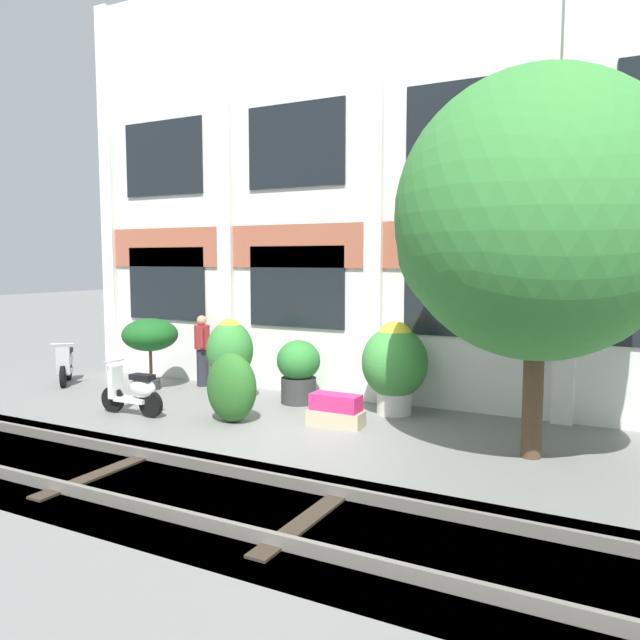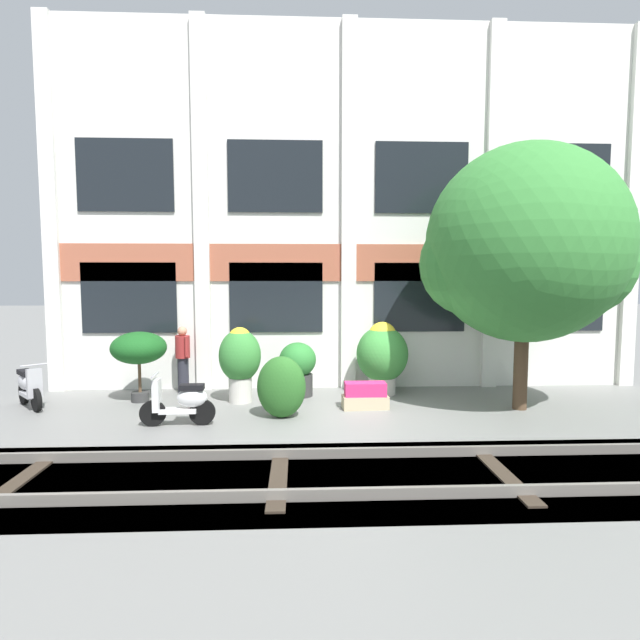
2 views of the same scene
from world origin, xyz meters
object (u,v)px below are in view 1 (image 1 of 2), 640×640
Objects in this scene: potted_plant_stone_basin at (299,369)px; scooter_second_parked at (134,391)px; broadleaf_tree at (539,224)px; potted_plant_tall_urn at (150,336)px; resident_by_doorway at (202,348)px; potted_plant_square_trough at (336,411)px; scooter_near_curb at (66,364)px; potted_plant_ribbed_drum at (395,362)px; potted_plant_fluted_column at (230,353)px; topiary_hedge at (232,388)px.

potted_plant_stone_basin reaches higher than scooter_second_parked.
broadleaf_tree is 3.50× the size of potted_plant_tall_urn.
resident_by_doorway is (0.77, 0.81, -0.32)m from potted_plant_tall_urn.
scooter_near_curb is at bearing 176.65° from potted_plant_square_trough.
broadleaf_tree is at bearing -174.92° from scooter_second_parked.
broadleaf_tree reaches higher than potted_plant_ribbed_drum.
potted_plant_fluted_column is 1.41m from potted_plant_stone_basin.
potted_plant_fluted_column reaches higher than scooter_second_parked.
scooter_near_curb is 0.89× the size of topiary_hedge.
topiary_hedge is (2.41, -2.21, -0.24)m from resident_by_doorway.
potted_plant_ribbed_drum reaches higher than scooter_second_parked.
potted_plant_fluted_column is (-5.90, 0.85, -2.33)m from broadleaf_tree.
potted_plant_fluted_column reaches higher than potted_plant_stone_basin.
topiary_hedge is (1.84, 0.46, 0.17)m from scooter_second_parked.
broadleaf_tree is 5.56× the size of potted_plant_square_trough.
topiary_hedge is at bearing -175.27° from broadleaf_tree.
resident_by_doorway reaches higher than potted_plant_square_trough.
scooter_second_parked is 1.14× the size of topiary_hedge.
potted_plant_stone_basin is 3.54m from potted_plant_tall_urn.
potted_plant_tall_urn is 1.16m from resident_by_doorway.
potted_plant_fluted_column is at bearing -3.82° from potted_plant_tall_urn.
potted_plant_tall_urn is (-8.12, 0.99, -2.15)m from broadleaf_tree.
potted_plant_ribbed_drum is 1.58× the size of scooter_near_curb.
resident_by_doorway reaches higher than scooter_near_curb.
scooter_near_curb is at bearing -24.72° from scooter_second_parked.
potted_plant_ribbed_drum is 1.24× the size of scooter_second_parked.
potted_plant_ribbed_drum is 2.98m from topiary_hedge.
potted_plant_ribbed_drum is 1.08× the size of resident_by_doorway.
broadleaf_tree is 8.46m from potted_plant_tall_urn.
potted_plant_tall_urn is 1.12× the size of scooter_second_parked.
scooter_second_parked is at bearing -172.73° from broadleaf_tree.
scooter_near_curb is (-4.42, -0.25, -0.55)m from potted_plant_fluted_column.
potted_plant_tall_urn reaches higher than potted_plant_square_trough.
resident_by_doorway is at bearing 166.21° from broadleaf_tree.
potted_plant_fluted_column reaches higher than scooter_near_curb.
potted_plant_square_trough is at bearing 176.73° from broadleaf_tree.
potted_plant_stone_basin is (1.26, 0.53, -0.31)m from potted_plant_fluted_column.
resident_by_doorway is (-1.46, 0.96, -0.14)m from potted_plant_fluted_column.
potted_plant_tall_urn is at bearing -56.56° from scooter_second_parked.
scooter_second_parked is at bearing -166.07° from topiary_hedge.
potted_plant_square_trough is 0.90× the size of scooter_near_curb.
potted_plant_fluted_column is at bearing -119.74° from scooter_second_parked.
broadleaf_tree is at bearing -6.98° from potted_plant_tall_urn.
potted_plant_tall_urn is 2.40m from scooter_second_parked.
resident_by_doorway is at bearing 175.67° from potted_plant_ribbed_drum.
scooter_near_curb is 0.78× the size of scooter_second_parked.
broadleaf_tree is 3.42× the size of resident_by_doorway.
potted_plant_ribbed_drum reaches higher than scooter_near_curb.
potted_plant_ribbed_drum is at bearing -152.95° from scooter_second_parked.
potted_plant_square_trough is at bearing -165.80° from scooter_second_parked.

